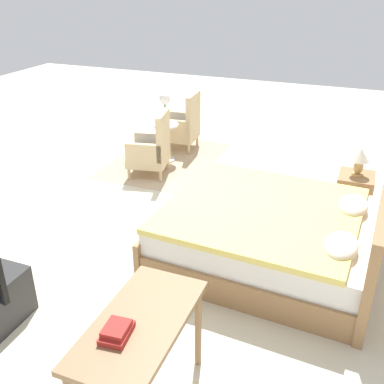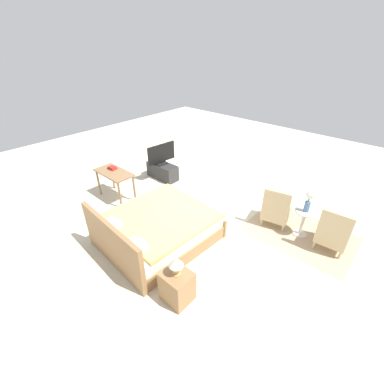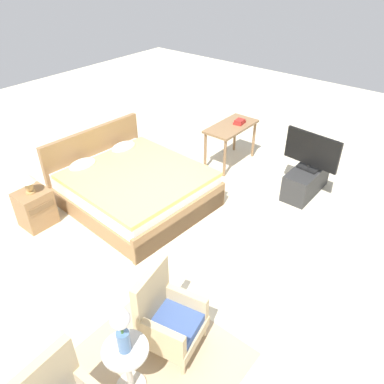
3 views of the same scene
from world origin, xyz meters
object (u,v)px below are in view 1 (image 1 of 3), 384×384
at_px(armchair_by_window_right, 152,150).
at_px(book_stack, 117,331).
at_px(side_table, 166,138).
at_px(armchair_by_window_left, 183,126).
at_px(vanity_desk, 140,334).
at_px(table_lamp, 360,158).
at_px(bed, 273,235).
at_px(nightstand, 353,196).
at_px(flower_vase, 165,105).

distance_m(armchair_by_window_right, book_stack, 4.02).
bearing_deg(side_table, armchair_by_window_right, 4.55).
height_order(side_table, book_stack, book_stack).
xyz_separation_m(armchair_by_window_left, vanity_desk, (4.67, 1.66, 0.24)).
distance_m(armchair_by_window_left, side_table, 0.59).
relative_size(armchair_by_window_left, armchair_by_window_right, 1.00).
height_order(table_lamp, vanity_desk, table_lamp).
bearing_deg(side_table, bed, 45.80).
xyz_separation_m(side_table, nightstand, (0.82, 2.82, -0.10)).
distance_m(armchair_by_window_right, flower_vase, 0.76).
height_order(armchair_by_window_right, side_table, armchair_by_window_right).
xyz_separation_m(nightstand, vanity_desk, (3.27, -1.11, 0.35)).
bearing_deg(armchair_by_window_right, book_stack, 23.50).
xyz_separation_m(armchair_by_window_left, nightstand, (1.41, 2.77, -0.11)).
distance_m(armchair_by_window_left, nightstand, 3.11).
bearing_deg(table_lamp, nightstand, -90.00).
bearing_deg(book_stack, armchair_by_window_left, -161.71).
xyz_separation_m(bed, armchair_by_window_left, (-2.66, -2.08, 0.08)).
xyz_separation_m(table_lamp, vanity_desk, (3.27, -1.11, -0.13)).
height_order(bed, armchair_by_window_left, bed).
distance_m(side_table, vanity_desk, 4.44).
distance_m(bed, armchair_by_window_left, 3.38).
bearing_deg(book_stack, armchair_by_window_right, -156.50).
bearing_deg(side_table, table_lamp, 73.76).
bearing_deg(armchair_by_window_left, armchair_by_window_right, -0.06).
bearing_deg(bed, flower_vase, -134.20).
relative_size(flower_vase, nightstand, 0.88).
bearing_deg(side_table, vanity_desk, 22.69).
distance_m(flower_vase, nightstand, 3.00).
height_order(bed, flower_vase, flower_vase).
bearing_deg(armchair_by_window_right, bed, 54.23).
relative_size(armchair_by_window_right, table_lamp, 2.79).
bearing_deg(armchair_by_window_left, book_stack, 18.29).
distance_m(armchair_by_window_left, vanity_desk, 4.96).
bearing_deg(armchair_by_window_left, side_table, -4.54).
distance_m(bed, book_stack, 2.28).
bearing_deg(flower_vase, side_table, 26.57).
distance_m(armchair_by_window_right, side_table, 0.57).
height_order(nightstand, vanity_desk, vanity_desk).
relative_size(side_table, table_lamp, 1.79).
bearing_deg(book_stack, nightstand, 161.05).
height_order(armchair_by_window_left, book_stack, armchair_by_window_left).
relative_size(side_table, vanity_desk, 0.57).
bearing_deg(table_lamp, flower_vase, -106.24).
bearing_deg(bed, nightstand, 151.16).
bearing_deg(nightstand, book_stack, -18.95).
bearing_deg(book_stack, side_table, -158.84).
xyz_separation_m(armchair_by_window_right, side_table, (-0.57, -0.05, -0.01)).
relative_size(armchair_by_window_left, book_stack, 3.94).
height_order(armchair_by_window_left, vanity_desk, armchair_by_window_left).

